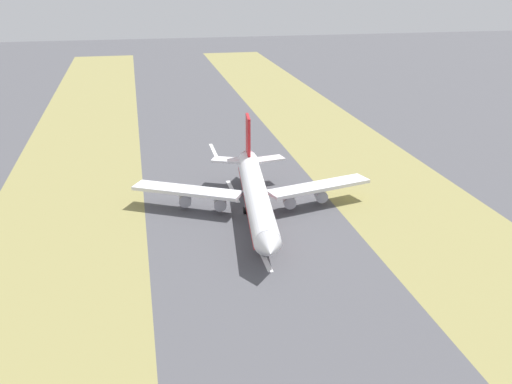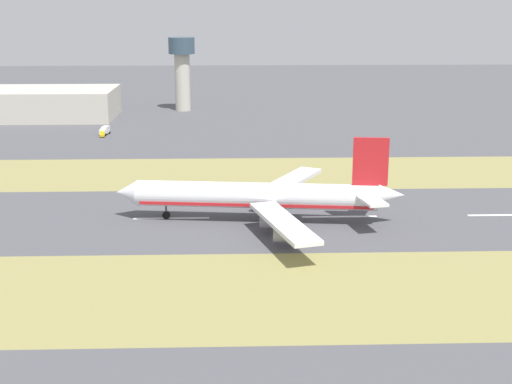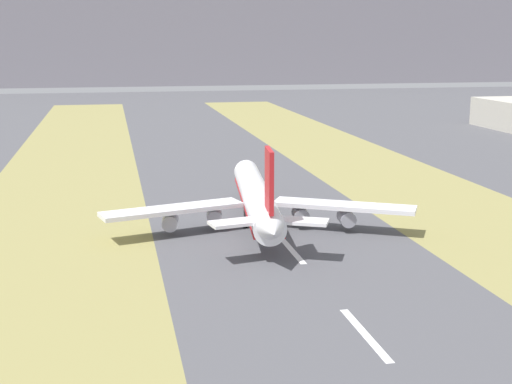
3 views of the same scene
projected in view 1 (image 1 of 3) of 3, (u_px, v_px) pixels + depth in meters
The scene contains 7 objects.
ground_plane at pixel (243, 213), 155.47m from camera, with size 800.00×800.00×0.00m, color #4C4C51.
grass_median_west at pixel (404, 200), 163.84m from camera, with size 40.00×600.00×0.01m, color olive.
grass_median_east at pixel (63, 227), 147.09m from camera, with size 40.00×600.00×0.01m, color olive.
centreline_dash_near at pixel (214, 151), 206.99m from camera, with size 1.20×18.00×0.01m, color silver.
centreline_dash_mid at pixel (233, 191), 170.36m from camera, with size 1.20×18.00×0.01m, color silver.
centreline_dash_far at pixel (262, 253), 133.73m from camera, with size 1.20×18.00×0.01m, color silver.
airplane_main_jet at pixel (255, 193), 152.18m from camera, with size 63.73×67.19×20.20m.
Camera 1 is at (25.23, 141.17, 60.39)m, focal length 42.00 mm.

